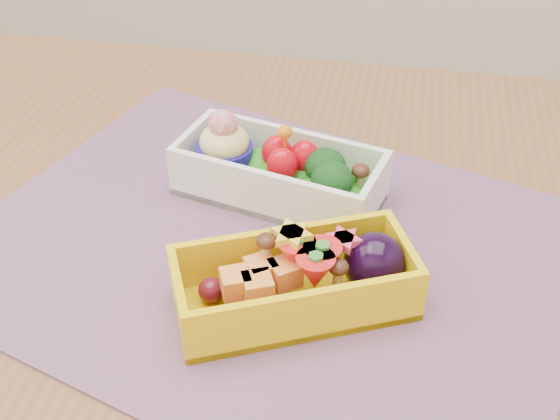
% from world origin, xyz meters
% --- Properties ---
extents(table, '(1.20, 0.80, 0.75)m').
position_xyz_m(table, '(0.00, 0.00, 0.65)').
color(table, brown).
rests_on(table, ground).
extents(placemat, '(0.58, 0.51, 0.00)m').
position_xyz_m(placemat, '(-0.04, 0.04, 0.75)').
color(placemat, gray).
rests_on(placemat, table).
extents(bento_white, '(0.20, 0.12, 0.08)m').
position_xyz_m(bento_white, '(-0.05, 0.11, 0.78)').
color(bento_white, white).
rests_on(bento_white, placemat).
extents(bento_yellow, '(0.19, 0.14, 0.06)m').
position_xyz_m(bento_yellow, '(-0.01, -0.02, 0.78)').
color(bento_yellow, yellow).
rests_on(bento_yellow, placemat).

